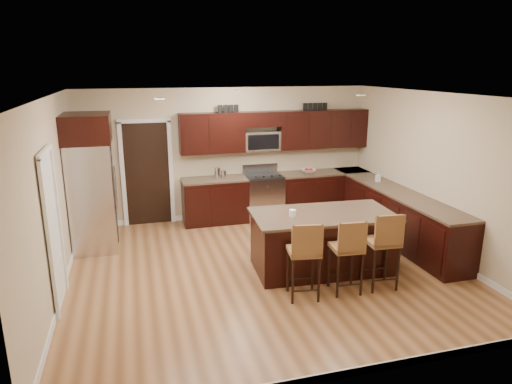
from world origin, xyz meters
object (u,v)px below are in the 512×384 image
object	(u,v)px
stool_left	(305,252)
stool_right	(384,242)
refrigerator	(91,181)
island	(322,243)
stool_mid	(348,248)
range	(263,196)

from	to	relation	value
stool_left	stool_right	xyz separation A→B (m)	(1.19, -0.00, 0.02)
stool_right	refrigerator	world-z (taller)	refrigerator
island	stool_left	bearing A→B (deg)	-122.70
stool_mid	range	bearing A→B (deg)	97.41
stool_left	refrigerator	size ratio (longest dim) A/B	0.48
island	range	bearing A→B (deg)	97.38
stool_mid	refrigerator	world-z (taller)	refrigerator
refrigerator	stool_mid	bearing A→B (deg)	-37.98
range	island	distance (m)	2.68
stool_right	refrigerator	distance (m)	4.91
stool_left	stool_mid	bearing A→B (deg)	8.62
island	stool_mid	size ratio (longest dim) A/B	2.05
stool_right	stool_left	bearing A→B (deg)	-176.41
stool_mid	refrigerator	size ratio (longest dim) A/B	0.46
island	stool_mid	bearing A→B (deg)	-85.13
island	stool_right	bearing A→B (deg)	-52.50
range	refrigerator	bearing A→B (deg)	-166.53
range	island	world-z (taller)	range
refrigerator	island	bearing A→B (deg)	-28.46
island	stool_mid	xyz separation A→B (m)	(0.02, -0.84, 0.25)
range	stool_mid	bearing A→B (deg)	-86.82
stool_right	range	bearing A→B (deg)	105.67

